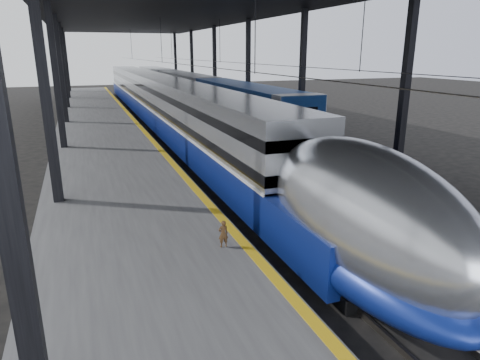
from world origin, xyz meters
TOP-DOWN VIEW (x-y plane):
  - ground at (0.00, 0.00)m, footprint 160.00×160.00m
  - platform at (-3.50, 20.00)m, footprint 6.00×80.00m
  - yellow_strip at (-0.70, 20.00)m, footprint 0.30×80.00m
  - rails at (4.50, 20.00)m, footprint 6.52×80.00m
  - canopy at (1.90, 20.00)m, footprint 18.00×75.00m
  - tgv_train at (2.00, 25.07)m, footprint 2.96×65.20m
  - second_train at (7.00, 37.18)m, footprint 2.90×56.05m
  - child at (-1.32, -0.84)m, footprint 0.29×0.19m

SIDE VIEW (x-z plane):
  - ground at x=0.00m, z-range 0.00..0.00m
  - rails at x=4.50m, z-range 0.00..0.16m
  - platform at x=-3.50m, z-range 0.00..1.00m
  - yellow_strip at x=-0.70m, z-range 1.00..1.01m
  - child at x=-1.32m, z-range 1.00..1.79m
  - tgv_train at x=2.00m, z-range -0.14..4.10m
  - second_train at x=7.00m, z-range 0.03..4.01m
  - canopy at x=1.90m, z-range 4.38..13.85m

